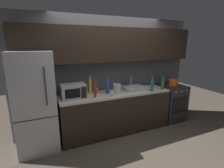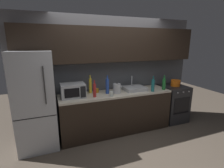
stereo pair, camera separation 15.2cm
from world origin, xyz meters
TOP-DOWN VIEW (x-y plane):
  - ground_plane at (0.00, 0.00)m, footprint 10.00×10.00m
  - back_wall at (0.00, 1.20)m, footprint 4.16×0.44m
  - counter_run at (0.00, 0.90)m, footprint 2.42×0.60m
  - refrigerator at (-1.59, 0.90)m, footprint 0.68×0.69m
  - oven_range at (1.55, 0.90)m, footprint 0.60×0.62m
  - microwave at (-0.91, 0.92)m, footprint 0.46×0.35m
  - sink_basin at (0.45, 0.93)m, footprint 0.48×0.38m
  - kettle at (-0.00, 0.87)m, footprint 0.20×0.16m
  - wine_bottle_green at (1.10, 0.73)m, footprint 0.08×0.08m
  - wine_bottle_yellow at (-0.53, 1.08)m, footprint 0.06×0.06m
  - wine_bottle_red at (-0.52, 0.78)m, footprint 0.06×0.06m
  - wine_bottle_teal at (0.78, 0.70)m, footprint 0.07×0.07m
  - wine_bottle_blue at (-0.20, 0.91)m, footprint 0.07×0.07m
  - mug_clear at (-0.19, 0.70)m, footprint 0.08×0.08m
  - mug_amber at (-0.39, 1.06)m, footprint 0.08×0.08m
  - cooking_pot at (1.58, 0.90)m, footprint 0.23×0.23m

SIDE VIEW (x-z plane):
  - ground_plane at x=0.00m, z-range 0.00..0.00m
  - counter_run at x=0.00m, z-range 0.00..0.90m
  - oven_range at x=1.55m, z-range 0.00..0.90m
  - refrigerator at x=-1.59m, z-range 0.00..1.81m
  - sink_basin at x=0.45m, z-range 0.79..1.09m
  - mug_amber at x=-0.39m, z-range 0.90..0.99m
  - mug_clear at x=-0.19m, z-range 0.90..1.00m
  - cooking_pot at x=1.58m, z-range 0.90..1.05m
  - kettle at x=0.00m, z-range 0.89..1.11m
  - wine_bottle_green at x=1.10m, z-range 0.87..1.20m
  - microwave at x=-0.91m, z-range 0.90..1.17m
  - wine_bottle_red at x=-0.52m, z-range 0.87..1.21m
  - wine_bottle_teal at x=0.78m, z-range 0.87..1.21m
  - wine_bottle_yellow at x=-0.53m, z-range 0.87..1.25m
  - wine_bottle_blue at x=-0.20m, z-range 0.87..1.26m
  - back_wall at x=0.00m, z-range 0.30..2.80m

